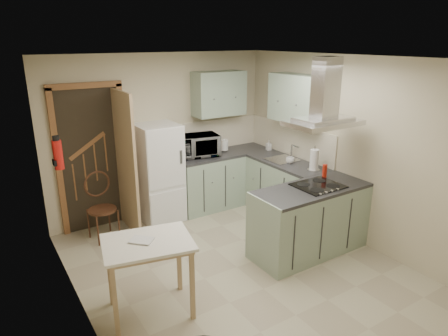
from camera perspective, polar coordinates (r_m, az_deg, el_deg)
floor at (r=5.09m, az=1.84°, el=-13.96°), size 4.20×4.20×0.00m
ceiling at (r=4.32m, az=2.18°, el=15.42°), size 4.20×4.20×0.00m
back_wall at (r=6.33m, az=-8.90°, el=4.62°), size 3.60×0.00×3.60m
left_wall at (r=3.89m, az=-20.52°, el=-5.04°), size 0.00×4.20×4.20m
right_wall at (r=5.73m, az=17.01°, el=2.63°), size 0.00×4.20×4.20m
doorway at (r=6.01m, az=-18.29°, el=1.21°), size 1.10×0.12×2.10m
fridge at (r=6.12m, az=-9.23°, el=-0.73°), size 0.60×0.60×1.50m
counter_back at (r=6.58m, az=-2.24°, el=-1.90°), size 1.08×0.60×0.90m
counter_right at (r=6.52m, az=7.17°, el=-2.23°), size 0.60×1.95×0.90m
splashback at (r=6.77m, az=-1.37°, el=4.85°), size 1.68×0.02×0.50m
wall_cabinet_back at (r=6.50m, az=-0.73°, el=10.58°), size 0.85×0.35×0.70m
wall_cabinet_right at (r=6.06m, az=10.30°, el=9.75°), size 0.35×0.90×0.70m
peninsula at (r=5.34m, az=12.19°, el=-7.26°), size 1.55×0.65×0.90m
hob at (r=5.23m, az=13.30°, el=-2.46°), size 0.58×0.50×0.01m
extractor_hood at (r=5.01m, az=13.97°, el=6.29°), size 0.90×0.55×0.10m
sink at (r=6.25m, az=8.35°, el=1.22°), size 0.45×0.40×0.01m
fire_extinguisher at (r=4.66m, az=-22.63°, el=1.74°), size 0.10×0.10×0.32m
drop_leaf_table at (r=4.24m, az=-10.57°, el=-15.04°), size 0.98×0.81×0.81m
bentwood_chair at (r=5.80m, az=-16.99°, el=-5.73°), size 0.44×0.44×0.87m
microwave at (r=6.36m, az=-3.67°, el=3.23°), size 0.68×0.52×0.34m
kettle at (r=6.64m, az=-0.03°, el=3.31°), size 0.15×0.15×0.21m
cereal_box at (r=6.60m, az=-1.61°, el=3.51°), size 0.14×0.20×0.28m
soap_bottle at (r=6.75m, az=6.40°, el=3.25°), size 0.09×0.09×0.17m
paper_towel at (r=5.80m, az=12.76°, el=1.18°), size 0.16×0.16×0.31m
cup at (r=6.09m, az=9.43°, el=1.11°), size 0.16×0.16×0.09m
red_bottle at (r=5.56m, az=14.19°, el=-0.40°), size 0.08×0.08×0.18m
book at (r=3.96m, az=-12.21°, el=-10.09°), size 0.27×0.27×0.10m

